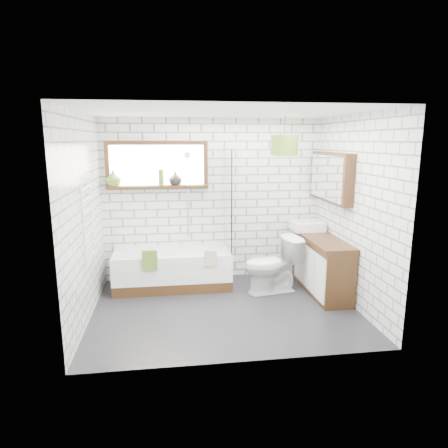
{
  "coord_description": "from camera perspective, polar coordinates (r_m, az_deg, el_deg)",
  "views": [
    {
      "loc": [
        -0.69,
        -4.86,
        2.17
      ],
      "look_at": [
        0.02,
        0.25,
        1.08
      ],
      "focal_mm": 32.0,
      "sensor_mm": 36.0,
      "label": 1
    }
  ],
  "objects": [
    {
      "name": "bottle",
      "position": [
        6.12,
        -8.97,
        6.41
      ],
      "size": [
        0.1,
        0.1,
        0.24
      ],
      "primitive_type": "cylinder",
      "rotation": [
        0.0,
        0.0,
        0.43
      ],
      "color": "#557423",
      "rests_on": "window"
    },
    {
      "name": "vanity",
      "position": [
        5.98,
        13.73,
        -5.66
      ],
      "size": [
        0.45,
        1.41,
        0.81
      ],
      "primitive_type": "cube",
      "color": "black",
      "rests_on": "floor"
    },
    {
      "name": "vase_olive",
      "position": [
        6.17,
        -15.54,
        6.13
      ],
      "size": [
        0.24,
        0.24,
        0.23
      ],
      "primitive_type": "imported",
      "rotation": [
        0.0,
        0.0,
        -0.07
      ],
      "color": "#557423",
      "rests_on": "window"
    },
    {
      "name": "floor",
      "position": [
        5.37,
        0.13,
        -12.02
      ],
      "size": [
        3.4,
        2.6,
        0.01
      ],
      "primitive_type": "cube",
      "color": "black",
      "rests_on": "ground"
    },
    {
      "name": "window",
      "position": [
        6.13,
        -9.52,
        8.27
      ],
      "size": [
        1.52,
        0.16,
        0.68
      ],
      "primitive_type": "cube",
      "color": "black",
      "rests_on": "wall_back"
    },
    {
      "name": "shower_riser",
      "position": [
        6.18,
        -5.2,
        4.22
      ],
      "size": [
        0.02,
        0.02,
        1.3
      ],
      "primitive_type": "cylinder",
      "color": "silver",
      "rests_on": "wall_back"
    },
    {
      "name": "bathtub",
      "position": [
        6.08,
        -7.35,
        -6.34
      ],
      "size": [
        1.72,
        0.76,
        0.56
      ],
      "primitive_type": "cube",
      "color": "white",
      "rests_on": "floor"
    },
    {
      "name": "towel_radiator",
      "position": [
        5.05,
        -18.86,
        0.16
      ],
      "size": [
        0.06,
        0.52,
        1.0
      ],
      "primitive_type": "cube",
      "color": "white",
      "rests_on": "wall_left"
    },
    {
      "name": "towel_beige",
      "position": [
        5.67,
        -1.92,
        -4.87
      ],
      "size": [
        0.18,
        0.04,
        0.23
      ],
      "primitive_type": "cube",
      "color": "tan",
      "rests_on": "bathtub"
    },
    {
      "name": "shower_screen",
      "position": [
        5.91,
        0.55,
        3.47
      ],
      "size": [
        0.02,
        0.72,
        1.5
      ],
      "primitive_type": "cube",
      "color": "white",
      "rests_on": "bathtub"
    },
    {
      "name": "wall_front",
      "position": [
        3.74,
        2.94,
        -2.41
      ],
      "size": [
        3.4,
        0.01,
        2.5
      ],
      "primitive_type": "cube",
      "color": "white",
      "rests_on": "ground"
    },
    {
      "name": "vase_dark",
      "position": [
        6.12,
        -6.96,
        6.31
      ],
      "size": [
        0.24,
        0.24,
        0.21
      ],
      "primitive_type": "imported",
      "rotation": [
        0.0,
        0.0,
        0.26
      ],
      "color": "black",
      "rests_on": "window"
    },
    {
      "name": "wall_left",
      "position": [
        5.05,
        -19.4,
        0.7
      ],
      "size": [
        0.01,
        2.6,
        2.5
      ],
      "primitive_type": "cube",
      "color": "white",
      "rests_on": "ground"
    },
    {
      "name": "basin",
      "position": [
        6.29,
        11.77,
        -0.26
      ],
      "size": [
        0.47,
        0.41,
        0.14
      ],
      "primitive_type": "cube",
      "color": "white",
      "rests_on": "vanity"
    },
    {
      "name": "mirror_cabinet",
      "position": [
        5.95,
        15.04,
        6.47
      ],
      "size": [
        0.16,
        1.2,
        0.7
      ],
      "primitive_type": "cube",
      "color": "black",
      "rests_on": "wall_right"
    },
    {
      "name": "ceiling",
      "position": [
        4.92,
        0.14,
        15.79
      ],
      "size": [
        3.4,
        2.6,
        0.01
      ],
      "primitive_type": "cube",
      "color": "white",
      "rests_on": "ground"
    },
    {
      "name": "wall_back",
      "position": [
        6.27,
        -1.54,
        3.45
      ],
      "size": [
        3.4,
        0.01,
        2.5
      ],
      "primitive_type": "cube",
      "color": "white",
      "rests_on": "ground"
    },
    {
      "name": "tap",
      "position": [
        6.34,
        13.16,
        0.27
      ],
      "size": [
        0.03,
        0.03,
        0.15
      ],
      "primitive_type": "cylinder",
      "rotation": [
        0.0,
        0.0,
        -0.04
      ],
      "color": "silver",
      "rests_on": "vanity"
    },
    {
      "name": "wall_right",
      "position": [
        5.49,
        18.04,
        1.65
      ],
      "size": [
        0.01,
        2.6,
        2.5
      ],
      "primitive_type": "cube",
      "color": "white",
      "rests_on": "ground"
    },
    {
      "name": "towel_green",
      "position": [
        5.65,
        -10.57,
        -5.14
      ],
      "size": [
        0.21,
        0.06,
        0.29
      ],
      "primitive_type": "cube",
      "color": "#4F6F21",
      "rests_on": "bathtub"
    },
    {
      "name": "pendant",
      "position": [
        5.69,
        8.6,
        11.05
      ],
      "size": [
        0.38,
        0.38,
        0.28
      ],
      "primitive_type": "cylinder",
      "color": "#4F6F21",
      "rests_on": "ceiling"
    },
    {
      "name": "toilet",
      "position": [
        5.82,
        6.86,
        -5.82
      ],
      "size": [
        0.58,
        0.86,
        0.81
      ],
      "primitive_type": "imported",
      "rotation": [
        0.0,
        0.0,
        -1.41
      ],
      "color": "white",
      "rests_on": "floor"
    }
  ]
}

